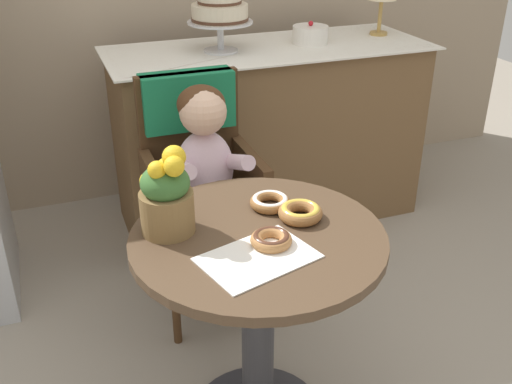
{
  "coord_description": "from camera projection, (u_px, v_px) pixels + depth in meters",
  "views": [
    {
      "loc": [
        -0.5,
        -1.31,
        1.58
      ],
      "look_at": [
        0.05,
        0.15,
        0.77
      ],
      "focal_mm": 41.42,
      "sensor_mm": 36.0,
      "label": 1
    }
  ],
  "objects": [
    {
      "name": "cafe_table",
      "position": [
        258.0,
        296.0,
        1.73
      ],
      "size": [
        0.72,
        0.72,
        0.72
      ],
      "color": "#4C3826",
      "rests_on": "ground"
    },
    {
      "name": "wicker_chair",
      "position": [
        196.0,
        158.0,
        2.3
      ],
      "size": [
        0.42,
        0.45,
        0.95
      ],
      "rotation": [
        0.0,
        0.0,
        0.01
      ],
      "color": "#472D19",
      "rests_on": "ground"
    },
    {
      "name": "seated_child",
      "position": [
        207.0,
        164.0,
        2.15
      ],
      "size": [
        0.27,
        0.32,
        0.73
      ],
      "color": "silver",
      "rests_on": "ground"
    },
    {
      "name": "paper_napkin",
      "position": [
        258.0,
        258.0,
        1.53
      ],
      "size": [
        0.33,
        0.27,
        0.0
      ],
      "primitive_type": "cube",
      "rotation": [
        0.0,
        0.0,
        0.27
      ],
      "color": "white",
      "rests_on": "cafe_table"
    },
    {
      "name": "donut_front",
      "position": [
        271.0,
        239.0,
        1.58
      ],
      "size": [
        0.11,
        0.11,
        0.03
      ],
      "color": "#AD7542",
      "rests_on": "cafe_table"
    },
    {
      "name": "donut_mid",
      "position": [
        300.0,
        212.0,
        1.7
      ],
      "size": [
        0.13,
        0.13,
        0.04
      ],
      "color": "#936033",
      "rests_on": "cafe_table"
    },
    {
      "name": "donut_side",
      "position": [
        270.0,
        201.0,
        1.77
      ],
      "size": [
        0.12,
        0.12,
        0.03
      ],
      "color": "#936033",
      "rests_on": "cafe_table"
    },
    {
      "name": "flower_vase",
      "position": [
        166.0,
        195.0,
        1.6
      ],
      "size": [
        0.15,
        0.15,
        0.25
      ],
      "color": "brown",
      "rests_on": "cafe_table"
    },
    {
      "name": "display_counter",
      "position": [
        269.0,
        134.0,
        3.01
      ],
      "size": [
        1.56,
        0.62,
        0.9
      ],
      "color": "brown",
      "rests_on": "ground"
    },
    {
      "name": "tiered_cake_stand",
      "position": [
        220.0,
        10.0,
        2.65
      ],
      "size": [
        0.3,
        0.3,
        0.28
      ],
      "color": "silver",
      "rests_on": "display_counter"
    },
    {
      "name": "round_layer_cake",
      "position": [
        310.0,
        35.0,
        2.86
      ],
      "size": [
        0.17,
        0.17,
        0.11
      ],
      "color": "white",
      "rests_on": "display_counter"
    }
  ]
}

